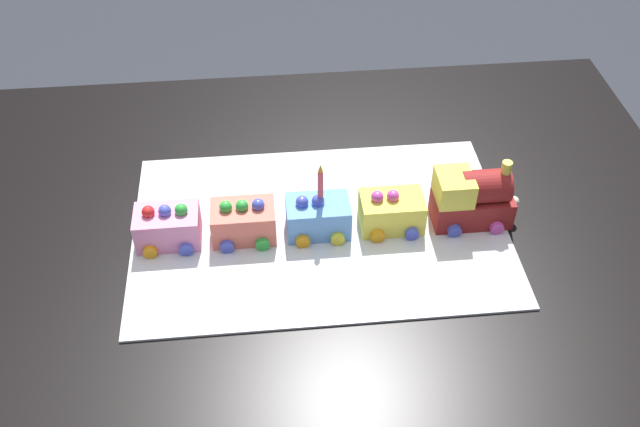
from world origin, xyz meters
name	(u,v)px	position (x,y,z in m)	size (l,w,h in m)	color
dining_table	(281,290)	(0.00, 0.00, 0.63)	(1.40, 1.00, 0.74)	black
cake_board	(320,228)	(-0.07, -0.03, 0.74)	(0.60, 0.40, 0.00)	silver
cake_locomotive	(472,198)	(-0.31, -0.03, 0.79)	(0.14, 0.08, 0.12)	maroon
cake_car_caboose_lemon	(391,212)	(-0.18, -0.03, 0.77)	(0.10, 0.08, 0.07)	#F4E04C
cake_car_hopper_sky_blue	(318,216)	(-0.06, -0.03, 0.77)	(0.10, 0.08, 0.07)	#669EEA
cake_car_tanker_coral	(243,221)	(0.05, -0.03, 0.77)	(0.10, 0.08, 0.07)	#F27260
cake_car_gondola_bubblegum	(168,226)	(0.17, -0.03, 0.77)	(0.10, 0.08, 0.07)	pink
birthday_candle	(320,181)	(-0.07, -0.03, 0.85)	(0.01, 0.01, 0.06)	#F24C59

